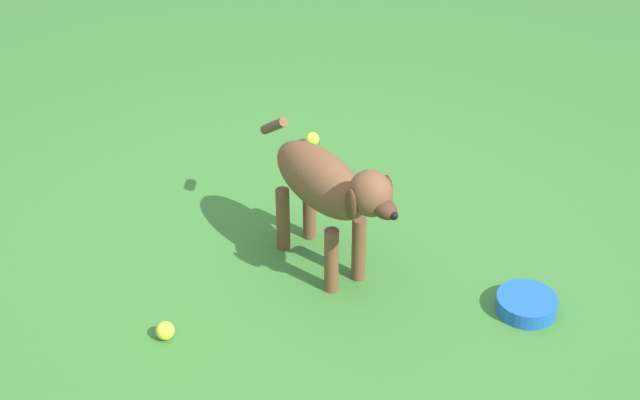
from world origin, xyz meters
TOP-DOWN VIEW (x-y plane):
  - ground at (0.00, 0.00)m, footprint 14.00×14.00m
  - dog at (-0.03, -0.11)m, footprint 0.83×0.20m
  - tennis_ball_0 at (-0.03, 0.58)m, footprint 0.07×0.07m
  - tennis_ball_1 at (0.77, -0.60)m, footprint 0.07×0.07m
  - water_bowl at (-0.65, -0.55)m, footprint 0.22×0.22m

SIDE VIEW (x-z plane):
  - ground at x=0.00m, z-range 0.00..0.00m
  - water_bowl at x=-0.65m, z-range 0.00..0.06m
  - tennis_ball_0 at x=-0.03m, z-range 0.00..0.07m
  - tennis_ball_1 at x=0.77m, z-range 0.00..0.07m
  - dog at x=-0.03m, z-range 0.09..0.65m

